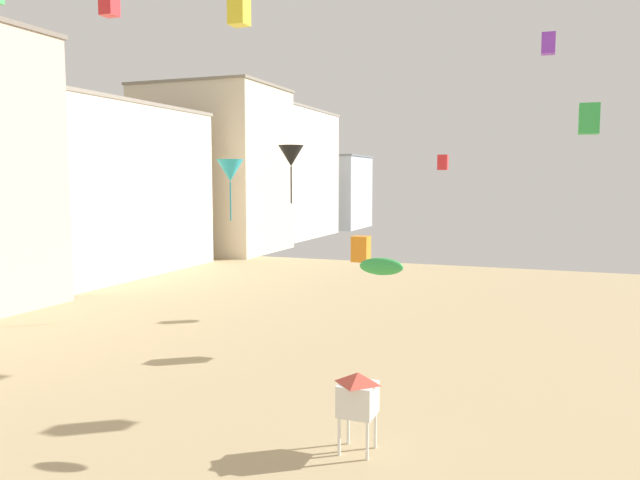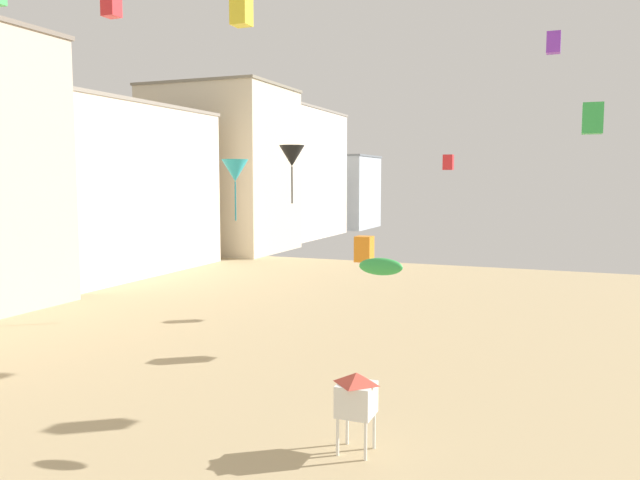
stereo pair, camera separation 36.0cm
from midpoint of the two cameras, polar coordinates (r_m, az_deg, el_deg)
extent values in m
cube|color=silver|center=(59.85, -19.04, 4.24)|extent=(10.00, 20.11, 14.84)
cube|color=gray|center=(60.18, -19.27, 11.46)|extent=(10.20, 20.51, 0.30)
cube|color=beige|center=(75.42, -9.81, 6.24)|extent=(15.13, 12.80, 18.93)
cube|color=gray|center=(76.15, -9.94, 13.49)|extent=(15.44, 13.05, 0.30)
cube|color=silver|center=(91.76, -3.95, 5.94)|extent=(11.54, 20.56, 18.16)
cube|color=gray|center=(92.28, -3.99, 11.68)|extent=(11.78, 20.98, 0.30)
cube|color=#ADB7C1|center=(109.64, 0.28, 4.34)|extent=(13.94, 12.59, 12.22)
cube|color=slate|center=(109.68, 0.28, 7.62)|extent=(14.22, 12.84, 0.30)
cylinder|color=white|center=(20.22, 1.22, -17.48)|extent=(0.10, 0.10, 1.20)
cylinder|color=white|center=(19.96, 3.78, -17.81)|extent=(0.10, 0.10, 1.20)
cylinder|color=white|center=(21.00, 2.08, -16.57)|extent=(0.10, 0.10, 1.20)
cylinder|color=white|center=(20.75, 4.54, -16.86)|extent=(0.10, 0.10, 1.20)
cube|color=white|center=(20.08, 2.92, -14.28)|extent=(1.10, 1.10, 1.00)
pyramid|color=#D14C3D|center=(19.86, 2.93, -12.45)|extent=(1.10, 1.10, 0.35)
cube|color=purple|center=(35.25, 19.83, 16.50)|extent=(0.67, 0.67, 1.06)
cube|color=red|center=(41.56, 10.89, 6.97)|extent=(0.63, 0.63, 0.98)
cube|color=red|center=(25.31, -19.08, 19.68)|extent=(0.55, 0.55, 0.86)
cone|color=black|center=(23.31, -3.10, 7.68)|extent=(0.95, 0.95, 0.77)
cylinder|color=black|center=(23.30, -3.09, 5.03)|extent=(0.05, 0.05, 1.38)
cube|color=yellow|center=(27.89, -7.79, 19.98)|extent=(0.74, 0.74, 1.17)
cone|color=#2DB7CC|center=(39.08, -8.46, 6.30)|extent=(1.66, 1.66, 1.36)
cylinder|color=teal|center=(39.10, -8.42, 3.52)|extent=(0.09, 0.09, 2.42)
cube|color=orange|center=(31.05, 3.42, -0.81)|extent=(0.81, 0.81, 1.27)
cube|color=green|center=(27.70, 22.98, 10.13)|extent=(0.78, 0.78, 1.22)
ellipsoid|color=green|center=(20.53, 5.11, -2.42)|extent=(1.48, 0.41, 0.57)
camera|label=1|loc=(0.18, -90.48, -0.05)|focal=35.10mm
camera|label=2|loc=(0.18, 89.52, 0.05)|focal=35.10mm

